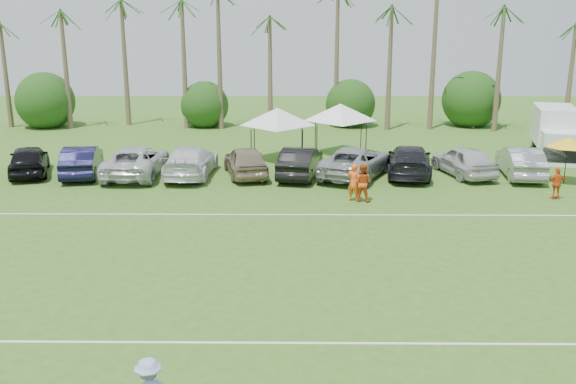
{
  "coord_description": "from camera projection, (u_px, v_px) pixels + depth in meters",
  "views": [
    {
      "loc": [
        1.38,
        -14.08,
        8.75
      ],
      "look_at": [
        1.12,
        12.1,
        1.6
      ],
      "focal_mm": 40.0,
      "sensor_mm": 36.0,
      "label": 1
    }
  ],
  "objects": [
    {
      "name": "ground",
      "position": [
        238.0,
        382.0,
        15.9
      ],
      "size": [
        120.0,
        120.0,
        0.0
      ],
      "primitive_type": "plane",
      "color": "#38621D",
      "rests_on": "ground"
    },
    {
      "name": "field_lines",
      "position": [
        257.0,
        263.0,
        23.61
      ],
      "size": [
        80.0,
        12.1,
        0.01
      ],
      "color": "white",
      "rests_on": "ground"
    },
    {
      "name": "palm_tree_0",
      "position": [
        0.0,
        34.0,
        50.79
      ],
      "size": [
        2.4,
        2.4,
        8.9
      ],
      "color": "brown",
      "rests_on": "ground"
    },
    {
      "name": "palm_tree_1",
      "position": [
        62.0,
        22.0,
        50.52
      ],
      "size": [
        2.4,
        2.4,
        9.9
      ],
      "color": "brown",
      "rests_on": "ground"
    },
    {
      "name": "palm_tree_2",
      "position": [
        124.0,
        11.0,
        50.24
      ],
      "size": [
        2.4,
        2.4,
        10.9
      ],
      "color": "brown",
      "rests_on": "ground"
    },
    {
      "name": "palm_tree_3",
      "position": [
        175.0,
        0.0,
        49.98
      ],
      "size": [
        2.4,
        2.4,
        11.9
      ],
      "color": "brown",
      "rests_on": "ground"
    },
    {
      "name": "palm_tree_4",
      "position": [
        227.0,
        34.0,
        50.62
      ],
      "size": [
        2.4,
        2.4,
        8.9
      ],
      "color": "brown",
      "rests_on": "ground"
    },
    {
      "name": "palm_tree_5",
      "position": [
        277.0,
        22.0,
        50.35
      ],
      "size": [
        2.4,
        2.4,
        9.9
      ],
      "color": "brown",
      "rests_on": "ground"
    },
    {
      "name": "palm_tree_6",
      "position": [
        328.0,
        11.0,
        50.09
      ],
      "size": [
        2.4,
        2.4,
        10.9
      ],
      "color": "brown",
      "rests_on": "ground"
    },
    {
      "name": "palm_tree_7",
      "position": [
        380.0,
        0.0,
        49.83
      ],
      "size": [
        2.4,
        2.4,
        11.9
      ],
      "color": "brown",
      "rests_on": "ground"
    },
    {
      "name": "palm_tree_8",
      "position": [
        442.0,
        34.0,
        50.46
      ],
      "size": [
        2.4,
        2.4,
        8.9
      ],
      "color": "brown",
      "rests_on": "ground"
    },
    {
      "name": "palm_tree_9",
      "position": [
        507.0,
        22.0,
        50.18
      ],
      "size": [
        2.4,
        2.4,
        9.9
      ],
      "color": "brown",
      "rests_on": "ground"
    },
    {
      "name": "palm_tree_10",
      "position": [
        572.0,
        11.0,
        49.91
      ],
      "size": [
        2.4,
        2.4,
        10.9
      ],
      "color": "brown",
      "rests_on": "ground"
    },
    {
      "name": "bush_tree_0",
      "position": [
        49.0,
        104.0,
        53.23
      ],
      "size": [
        4.0,
        4.0,
        4.0
      ],
      "color": "brown",
      "rests_on": "ground"
    },
    {
      "name": "bush_tree_1",
      "position": [
        205.0,
        104.0,
        53.1
      ],
      "size": [
        4.0,
        4.0,
        4.0
      ],
      "color": "brown",
      "rests_on": "ground"
    },
    {
      "name": "bush_tree_2",
      "position": [
        350.0,
        104.0,
        52.99
      ],
      "size": [
        4.0,
        4.0,
        4.0
      ],
      "color": "brown",
      "rests_on": "ground"
    },
    {
      "name": "bush_tree_3",
      "position": [
        471.0,
        104.0,
        52.89
      ],
      "size": [
        4.0,
        4.0,
        4.0
      ],
      "color": "brown",
      "rests_on": "ground"
    },
    {
      "name": "sideline_player_a",
      "position": [
        354.0,
        182.0,
        31.38
      ],
      "size": [
        0.81,
        0.69,
        1.88
      ],
      "primitive_type": "imported",
      "rotation": [
        0.0,
        0.0,
        2.71
      ],
      "color": "#FF601C",
      "rests_on": "ground"
    },
    {
      "name": "sideline_player_b",
      "position": [
        362.0,
        183.0,
        31.3
      ],
      "size": [
        1.11,
        0.98,
        1.91
      ],
      "primitive_type": "imported",
      "rotation": [
        0.0,
        0.0,
        2.81
      ],
      "color": "#D15117",
      "rests_on": "ground"
    },
    {
      "name": "sideline_player_c",
      "position": [
        557.0,
        184.0,
        31.7
      ],
      "size": [
        0.95,
        0.42,
        1.6
      ],
      "primitive_type": "imported",
      "rotation": [
        0.0,
        0.0,
        3.17
      ],
      "color": "#E05518",
      "rests_on": "ground"
    },
    {
      "name": "box_truck",
      "position": [
        556.0,
        131.0,
        41.27
      ],
      "size": [
        3.62,
        6.44,
        3.14
      ],
      "rotation": [
        0.0,
        0.0,
        -0.23
      ],
      "color": "white",
      "rests_on": "ground"
    },
    {
      "name": "canopy_tent_left",
      "position": [
        277.0,
        108.0,
        39.8
      ],
      "size": [
        4.77,
        4.77,
        3.87
      ],
      "color": "black",
      "rests_on": "ground"
    },
    {
      "name": "canopy_tent_right",
      "position": [
        340.0,
        104.0,
        41.63
      ],
      "size": [
        4.79,
        4.79,
        3.88
      ],
      "color": "black",
      "rests_on": "ground"
    },
    {
      "name": "market_umbrella",
      "position": [
        568.0,
        142.0,
        34.43
      ],
      "size": [
        2.26,
        2.26,
        2.52
      ],
      "color": "black",
      "rests_on": "ground"
    },
    {
      "name": "parked_car_0",
      "position": [
        29.0,
        160.0,
        36.65
      ],
      "size": [
        3.49,
        5.46,
        1.73
      ],
      "primitive_type": "imported",
      "rotation": [
        0.0,
        0.0,
        3.45
      ],
      "color": "black",
      "rests_on": "ground"
    },
    {
      "name": "parked_car_1",
      "position": [
        82.0,
        161.0,
        36.44
      ],
      "size": [
        2.73,
        5.49,
        1.73
      ],
      "primitive_type": "imported",
      "rotation": [
        0.0,
        0.0,
        3.32
      ],
      "color": "black",
      "rests_on": "ground"
    },
    {
      "name": "parked_car_2",
      "position": [
        136.0,
        161.0,
        36.35
      ],
      "size": [
        2.94,
        6.26,
        1.73
      ],
      "primitive_type": "imported",
      "rotation": [
        0.0,
        0.0,
        3.13
      ],
      "color": "silver",
      "rests_on": "ground"
    },
    {
      "name": "parked_car_3",
      "position": [
        191.0,
        161.0,
        36.34
      ],
      "size": [
        2.68,
        6.06,
        1.73
      ],
      "primitive_type": "imported",
      "rotation": [
        0.0,
        0.0,
        3.1
      ],
      "color": "silver",
      "rests_on": "ground"
    },
    {
      "name": "parked_car_4",
      "position": [
        246.0,
        161.0,
        36.37
      ],
      "size": [
        3.15,
        5.41,
        1.73
      ],
      "primitive_type": "imported",
      "rotation": [
        0.0,
        0.0,
        3.37
      ],
      "color": "gray",
      "rests_on": "ground"
    },
    {
      "name": "parked_car_5",
      "position": [
        300.0,
        162.0,
        36.17
      ],
      "size": [
        2.77,
        5.5,
        1.73
      ],
      "primitive_type": "imported",
      "rotation": [
        0.0,
        0.0,
        2.96
      ],
      "color": "black",
      "rests_on": "ground"
    },
    {
      "name": "parked_car_6",
      "position": [
        355.0,
        162.0,
        36.14
      ],
      "size": [
        5.09,
        6.85,
        1.73
      ],
      "primitive_type": "imported",
      "rotation": [
        0.0,
        0.0,
        2.74
      ],
      "color": "#9B9C9F",
      "rests_on": "ground"
    },
    {
      "name": "parked_car_7",
      "position": [
        409.0,
        160.0,
        36.51
      ],
      "size": [
        3.32,
        6.26,
        1.73
      ],
      "primitive_type": "imported",
      "rotation": [
        0.0,
        0.0,
        2.99
      ],
      "color": "black",
      "rests_on": "ground"
    },
    {
      "name": "parked_car_8",
      "position": [
        464.0,
        161.0,
        36.5
      ],
      "size": [
        3.17,
        5.41,
        1.73
      ],
      "primitive_type": "imported",
      "rotation": [
        0.0,
        0.0,
        3.38
      ],
      "color": "silver",
      "rests_on": "ground"
    },
    {
      "name": "parked_car_9",
      "position": [
        520.0,
        162.0,
        36.16
      ],
      "size": [
        2.37,
        5.41,
        1.73
      ],
      "primitive_type": "imported",
      "rotation": [
        0.0,
        0.0,
        3.04
      ],
      "color": "gray",
      "rests_on": "ground"
    }
  ]
}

